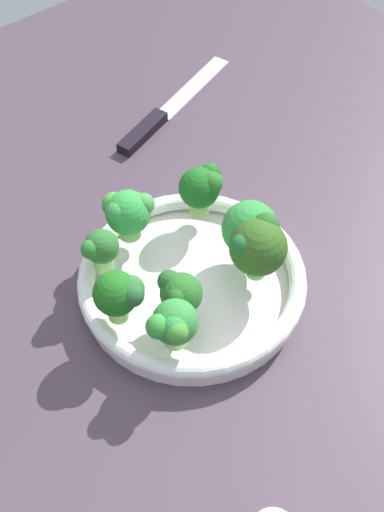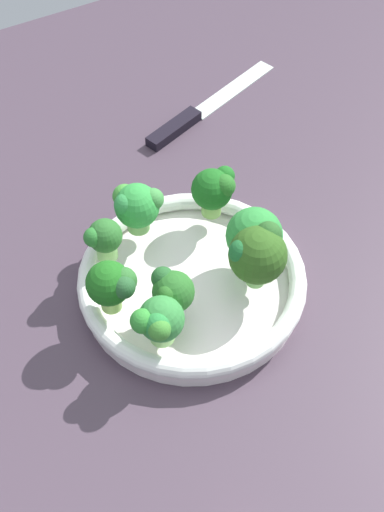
{
  "view_description": "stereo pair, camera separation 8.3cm",
  "coord_description": "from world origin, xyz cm",
  "px_view_note": "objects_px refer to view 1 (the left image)",
  "views": [
    {
      "loc": [
        30.76,
        40.09,
        71.18
      ],
      "look_at": [
        -2.24,
        -1.45,
        6.78
      ],
      "focal_mm": 51.72,
      "sensor_mm": 36.0,
      "label": 1
    },
    {
      "loc": [
        23.84,
        44.75,
        71.18
      ],
      "look_at": [
        -2.24,
        -1.45,
        6.78
      ],
      "focal_mm": 51.72,
      "sensor_mm": 36.0,
      "label": 2
    }
  ],
  "objects_px": {
    "broccoli_floret_1": "(173,325)",
    "broccoli_floret_2": "(120,294)",
    "broccoli_floret_0": "(179,293)",
    "broccoli_floret_5": "(258,246)",
    "broccoli_floret_7": "(202,187)",
    "broccoli_floret_4": "(251,230)",
    "knife": "(162,115)",
    "broccoli_floret_6": "(100,248)",
    "broccoli_floret_3": "(129,211)",
    "bowl": "(192,282)"
  },
  "relations": [
    {
      "from": "broccoli_floret_4",
      "to": "broccoli_floret_3",
      "type": "bearing_deg",
      "value": -49.92
    },
    {
      "from": "broccoli_floret_4",
      "to": "broccoli_floret_2",
      "type": "bearing_deg",
      "value": -5.48
    },
    {
      "from": "broccoli_floret_1",
      "to": "broccoli_floret_5",
      "type": "relative_size",
      "value": 0.76
    },
    {
      "from": "broccoli_floret_4",
      "to": "broccoli_floret_7",
      "type": "bearing_deg",
      "value": -88.55
    },
    {
      "from": "broccoli_floret_1",
      "to": "broccoli_floret_5",
      "type": "height_order",
      "value": "broccoli_floret_5"
    },
    {
      "from": "bowl",
      "to": "broccoli_floret_7",
      "type": "distance_m",
      "value": 0.12
    },
    {
      "from": "bowl",
      "to": "broccoli_floret_4",
      "type": "xyz_separation_m",
      "value": [
        -0.07,
        0.02,
        0.06
      ]
    },
    {
      "from": "broccoli_floret_3",
      "to": "broccoli_floret_4",
      "type": "height_order",
      "value": "broccoli_floret_4"
    },
    {
      "from": "broccoli_floret_1",
      "to": "broccoli_floret_4",
      "type": "relative_size",
      "value": 0.77
    },
    {
      "from": "broccoli_floret_1",
      "to": "broccoli_floret_4",
      "type": "bearing_deg",
      "value": -162.1
    },
    {
      "from": "broccoli_floret_0",
      "to": "broccoli_floret_3",
      "type": "distance_m",
      "value": 0.13
    },
    {
      "from": "bowl",
      "to": "broccoli_floret_5",
      "type": "relative_size",
      "value": 3.37
    },
    {
      "from": "broccoli_floret_3",
      "to": "broccoli_floret_2",
      "type": "bearing_deg",
      "value": 50.28
    },
    {
      "from": "broccoli_floret_1",
      "to": "broccoli_floret_6",
      "type": "relative_size",
      "value": 1.07
    },
    {
      "from": "broccoli_floret_0",
      "to": "broccoli_floret_5",
      "type": "bearing_deg",
      "value": 173.4
    },
    {
      "from": "broccoli_floret_1",
      "to": "broccoli_floret_3",
      "type": "height_order",
      "value": "broccoli_floret_3"
    },
    {
      "from": "broccoli_floret_1",
      "to": "broccoli_floret_2",
      "type": "relative_size",
      "value": 0.9
    },
    {
      "from": "bowl",
      "to": "broccoli_floret_3",
      "type": "relative_size",
      "value": 4.09
    },
    {
      "from": "broccoli_floret_3",
      "to": "broccoli_floret_5",
      "type": "height_order",
      "value": "broccoli_floret_5"
    },
    {
      "from": "broccoli_floret_0",
      "to": "broccoli_floret_7",
      "type": "distance_m",
      "value": 0.16
    },
    {
      "from": "broccoli_floret_2",
      "to": "broccoli_floret_0",
      "type": "bearing_deg",
      "value": 148.01
    },
    {
      "from": "broccoli_floret_7",
      "to": "broccoli_floret_5",
      "type": "bearing_deg",
      "value": 83.27
    },
    {
      "from": "bowl",
      "to": "knife",
      "type": "distance_m",
      "value": 0.32
    },
    {
      "from": "broccoli_floret_0",
      "to": "knife",
      "type": "distance_m",
      "value": 0.38
    },
    {
      "from": "bowl",
      "to": "broccoli_floret_0",
      "type": "height_order",
      "value": "broccoli_floret_0"
    },
    {
      "from": "broccoli_floret_7",
      "to": "broccoli_floret_1",
      "type": "bearing_deg",
      "value": 42.62
    },
    {
      "from": "broccoli_floret_7",
      "to": "knife",
      "type": "xyz_separation_m",
      "value": [
        -0.09,
        -0.21,
        -0.07
      ]
    },
    {
      "from": "broccoli_floret_4",
      "to": "broccoli_floret_1",
      "type": "bearing_deg",
      "value": 17.9
    },
    {
      "from": "bowl",
      "to": "broccoli_floret_6",
      "type": "xyz_separation_m",
      "value": [
        0.08,
        -0.07,
        0.05
      ]
    },
    {
      "from": "broccoli_floret_0",
      "to": "broccoli_floret_1",
      "type": "bearing_deg",
      "value": 44.29
    },
    {
      "from": "bowl",
      "to": "broccoli_floret_0",
      "type": "distance_m",
      "value": 0.08
    },
    {
      "from": "broccoli_floret_7",
      "to": "broccoli_floret_0",
      "type": "bearing_deg",
      "value": 42.15
    },
    {
      "from": "broccoli_floret_6",
      "to": "broccoli_floret_7",
      "type": "xyz_separation_m",
      "value": [
        -0.15,
        0.0,
        0.01
      ]
    },
    {
      "from": "broccoli_floret_0",
      "to": "knife",
      "type": "relative_size",
      "value": 0.22
    },
    {
      "from": "broccoli_floret_0",
      "to": "broccoli_floret_5",
      "type": "distance_m",
      "value": 0.1
    },
    {
      "from": "knife",
      "to": "bowl",
      "type": "bearing_deg",
      "value": 59.52
    },
    {
      "from": "bowl",
      "to": "broccoli_floret_6",
      "type": "bearing_deg",
      "value": -42.9
    },
    {
      "from": "broccoli_floret_6",
      "to": "knife",
      "type": "distance_m",
      "value": 0.33
    },
    {
      "from": "knife",
      "to": "broccoli_floret_4",
      "type": "bearing_deg",
      "value": 72.87
    },
    {
      "from": "broccoli_floret_0",
      "to": "broccoli_floret_6",
      "type": "height_order",
      "value": "same"
    },
    {
      "from": "broccoli_floret_7",
      "to": "broccoli_floret_4",
      "type": "bearing_deg",
      "value": 91.45
    },
    {
      "from": "bowl",
      "to": "broccoli_floret_6",
      "type": "relative_size",
      "value": 4.75
    },
    {
      "from": "broccoli_floret_0",
      "to": "broccoli_floret_3",
      "type": "xyz_separation_m",
      "value": [
        -0.02,
        -0.13,
        0.01
      ]
    },
    {
      "from": "broccoli_floret_1",
      "to": "broccoli_floret_5",
      "type": "bearing_deg",
      "value": -171.85
    },
    {
      "from": "bowl",
      "to": "broccoli_floret_0",
      "type": "bearing_deg",
      "value": 37.44
    },
    {
      "from": "broccoli_floret_6",
      "to": "knife",
      "type": "bearing_deg",
      "value": -139.21
    },
    {
      "from": "broccoli_floret_1",
      "to": "knife",
      "type": "height_order",
      "value": "broccoli_floret_1"
    },
    {
      "from": "broccoli_floret_3",
      "to": "broccoli_floret_6",
      "type": "bearing_deg",
      "value": 22.23
    },
    {
      "from": "broccoli_floret_1",
      "to": "knife",
      "type": "bearing_deg",
      "value": -124.96
    },
    {
      "from": "broccoli_floret_0",
      "to": "knife",
      "type": "bearing_deg",
      "value": -123.7
    }
  ]
}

